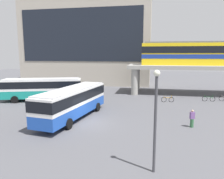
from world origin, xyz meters
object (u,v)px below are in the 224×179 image
at_px(bus_main, 73,100).
at_px(bicycle_green, 209,99).
at_px(bus_secondary, 42,87).
at_px(bicycle_orange, 168,99).
at_px(station_building, 88,41).
at_px(train, 212,53).
at_px(pedestrian_near_building, 192,119).

xyz_separation_m(bus_main, bicycle_green, (16.03, 11.53, -1.63)).
bearing_deg(bus_secondary, bicycle_orange, 7.54).
height_order(station_building, bicycle_green, station_building).
bearing_deg(bicycle_green, bus_main, -144.28).
bearing_deg(bicycle_green, train, 76.54).
relative_size(station_building, pedestrian_near_building, 17.36).
relative_size(station_building, bicycle_green, 16.08).
distance_m(bus_main, bicycle_green, 19.81).
relative_size(bus_secondary, pedestrian_near_building, 6.80).
distance_m(bus_secondary, bicycle_green, 23.99).
distance_m(bus_secondary, pedestrian_near_building, 21.00).
xyz_separation_m(station_building, bus_secondary, (-0.64, -20.64, -7.68)).
xyz_separation_m(bicycle_orange, pedestrian_near_building, (1.47, -10.62, 0.42)).
xyz_separation_m(station_building, train, (24.33, -11.03, -2.83)).
xyz_separation_m(bicycle_green, pedestrian_near_building, (-4.34, -12.18, 0.42)).
bearing_deg(bicycle_green, bus_secondary, -170.58).
xyz_separation_m(train, bus_secondary, (-24.97, -9.61, -4.84)).
relative_size(bus_main, bicycle_green, 6.31).
height_order(train, pedestrian_near_building, train).
bearing_deg(bus_secondary, station_building, 88.23).
xyz_separation_m(train, bicycle_orange, (-7.17, -7.25, -6.47)).
bearing_deg(bicycle_orange, bus_main, -135.72).
xyz_separation_m(train, pedestrian_near_building, (-5.70, -17.87, -6.06)).
bearing_deg(bicycle_orange, station_building, 133.19).
xyz_separation_m(bus_secondary, pedestrian_near_building, (19.27, -8.26, -1.21)).
relative_size(bus_main, bus_secondary, 1.00).
distance_m(bus_main, bus_secondary, 10.74).
bearing_deg(bus_main, train, 44.71).
bearing_deg(pedestrian_near_building, bus_main, 176.82).
bearing_deg(station_building, bicycle_green, -36.06).
distance_m(station_building, bicycle_green, 29.90).
bearing_deg(bus_main, pedestrian_near_building, -3.18).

